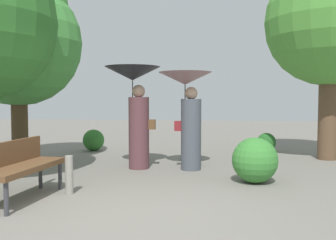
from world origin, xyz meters
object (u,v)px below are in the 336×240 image
object	(u,v)px
person_right	(188,104)
path_marker_post	(69,175)
person_left	(135,98)
tree_near_left	(18,32)
tree_near_right	(330,10)
park_bench	(20,164)

from	to	relation	value
person_right	path_marker_post	size ratio (longest dim) A/B	3.39
person_left	person_right	distance (m)	1.07
tree_near_left	tree_near_right	bearing A→B (deg)	11.33
tree_near_left	path_marker_post	world-z (taller)	tree_near_left
person_right	park_bench	distance (m)	3.44
person_right	park_bench	world-z (taller)	person_right
park_bench	path_marker_post	xyz separation A→B (m)	(0.55, 0.41, -0.22)
person_left	tree_near_left	size ratio (longest dim) A/B	0.46
tree_near_right	tree_near_left	bearing A→B (deg)	-168.67
park_bench	path_marker_post	size ratio (longest dim) A/B	2.66
person_left	path_marker_post	size ratio (longest dim) A/B	3.60
park_bench	tree_near_right	distance (m)	7.41
person_left	person_right	xyz separation A→B (m)	(1.07, 0.00, -0.11)
tree_near_right	path_marker_post	bearing A→B (deg)	-140.98
path_marker_post	tree_near_left	bearing A→B (deg)	131.43
tree_near_right	path_marker_post	distance (m)	6.89
tree_near_right	person_right	bearing A→B (deg)	-151.69
person_right	park_bench	bearing A→B (deg)	137.10
tree_near_left	person_right	bearing A→B (deg)	-4.69
person_left	path_marker_post	world-z (taller)	person_left
park_bench	person_right	bearing A→B (deg)	-36.16
person_left	path_marker_post	xyz separation A→B (m)	(-0.53, -2.15, -1.14)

